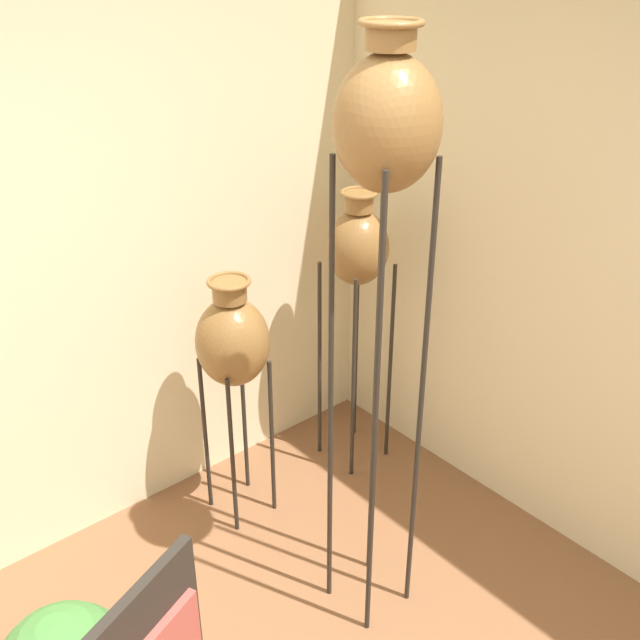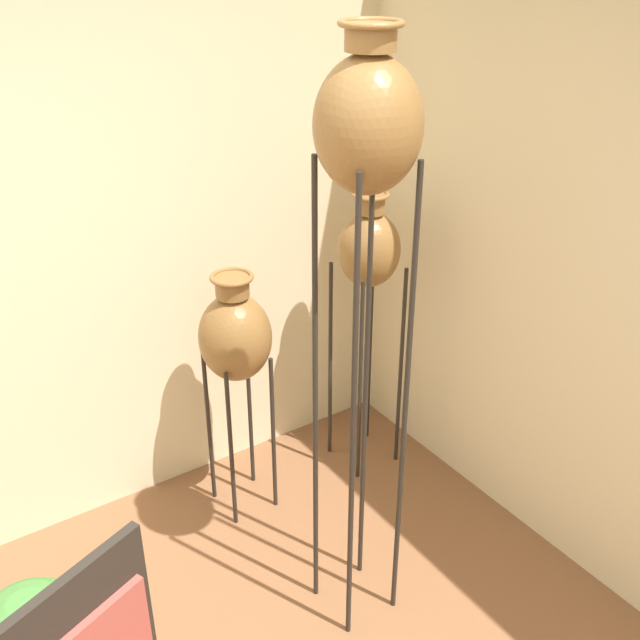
% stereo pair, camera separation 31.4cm
% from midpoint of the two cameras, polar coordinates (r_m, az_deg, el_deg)
% --- Properties ---
extents(vase_stand_tall, '(0.34, 0.34, 2.29)m').
position_cam_midpoint_polar(vase_stand_tall, '(2.34, 7.60, 13.29)').
color(vase_stand_tall, '#28231E').
rests_on(vase_stand_tall, ground_plane).
extents(vase_stand_medium, '(0.30, 0.30, 1.47)m').
position_cam_midpoint_polar(vase_stand_medium, '(3.52, 6.31, 5.00)').
color(vase_stand_medium, '#28231E').
rests_on(vase_stand_medium, ground_plane).
extents(vase_stand_short, '(0.32, 0.32, 1.22)m').
position_cam_midpoint_polar(vase_stand_short, '(3.28, -3.77, -1.44)').
color(vase_stand_short, '#28231E').
rests_on(vase_stand_short, ground_plane).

